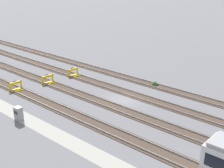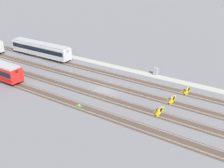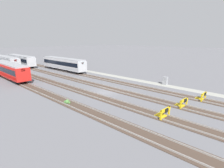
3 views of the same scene
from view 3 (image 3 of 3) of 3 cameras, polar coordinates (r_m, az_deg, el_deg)
ground_plane at (r=30.18m, az=-2.52°, el=-2.74°), size 400.00×400.00×0.00m
service_walkway at (r=38.86m, az=9.63°, el=0.95°), size 54.00×2.00×0.01m
rail_track_nearest at (r=35.41m, az=5.78°, el=-0.16°), size 90.00×2.23×0.21m
rail_track_near_inner at (r=31.83m, az=0.55°, el=-1.74°), size 90.00×2.24×0.21m
rail_track_middle at (r=28.61m, az=-5.95°, el=-3.67°), size 90.00×2.24×0.21m
rail_track_far_inner at (r=25.89m, az=-13.98°, el=-5.99°), size 90.00×2.23×0.21m
subway_car_front_row_leftmost at (r=67.85m, az=-27.72°, el=6.92°), size 18.01×2.91×3.70m
subway_car_front_row_left_inner at (r=52.98m, az=-15.62°, el=6.39°), size 18.02×3.00×3.70m
subway_car_front_row_right_inner at (r=47.14m, az=-30.66°, el=4.00°), size 18.03×3.05×3.70m
subway_car_front_row_rightmost at (r=66.37m, az=-31.54°, el=6.32°), size 18.05×3.18×3.70m
bumper_stop_nearest_track at (r=29.54m, az=27.25°, el=-3.70°), size 1.35×2.00×1.22m
bumper_stop_near_inner_track at (r=25.47m, az=21.88°, el=-5.84°), size 1.38×2.01×1.22m
bumper_stop_middle_track at (r=21.43m, az=16.35°, el=-9.15°), size 1.38×2.01×1.22m
electrical_cabinet at (r=36.81m, az=16.98°, el=1.06°), size 0.90×0.73×1.60m
weed_clump at (r=25.74m, az=-14.47°, el=-5.67°), size 0.92×0.70×0.64m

